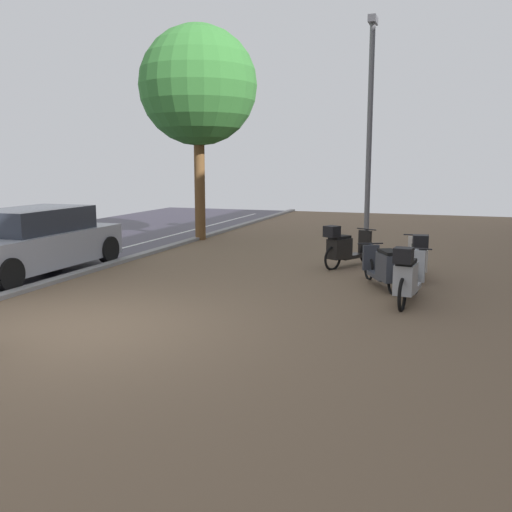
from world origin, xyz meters
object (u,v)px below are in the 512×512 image
parked_car_near (33,242)px  scooter_mid (345,247)px  lamp_post (370,124)px  scooter_far (418,257)px  street_tree (198,86)px  scooter_extra (408,277)px  scooter_near (384,267)px

parked_car_near → scooter_mid: bearing=24.6°
scooter_mid → lamp_post: bearing=88.7°
lamp_post → scooter_mid: bearing=-91.3°
scooter_far → parked_car_near: 7.98m
parked_car_near → lamp_post: lamp_post is taller
lamp_post → street_tree: size_ratio=0.96×
scooter_far → scooter_extra: (-0.03, -2.21, 0.03)m
scooter_near → scooter_extra: bearing=-65.1°
scooter_far → street_tree: bearing=148.8°
scooter_mid → lamp_post: size_ratio=0.27×
scooter_far → lamp_post: 4.90m
scooter_mid → lamp_post: 4.04m
scooter_far → scooter_extra: 2.21m
scooter_far → lamp_post: lamp_post is taller
scooter_extra → lamp_post: (-1.52, 5.87, 2.84)m
scooter_near → street_tree: 8.92m
scooter_mid → scooter_extra: 3.41m
scooter_extra → scooter_far: bearing=89.1°
scooter_mid → scooter_near: bearing=-60.8°
scooter_near → scooter_far: bearing=65.0°
scooter_far → street_tree: size_ratio=0.29×
scooter_near → street_tree: (-6.05, 5.12, 4.09)m
scooter_mid → scooter_extra: scooter_extra is taller
street_tree → parked_car_near: bearing=-100.8°
scooter_near → parked_car_near: bearing=-173.3°
lamp_post → street_tree: bearing=176.3°
scooter_far → scooter_extra: bearing=-90.9°
lamp_post → scooter_near: bearing=-78.0°
scooter_far → street_tree: 8.69m
parked_car_near → scooter_far: bearing=14.4°
scooter_extra → parked_car_near: size_ratio=0.44×
scooter_extra → street_tree: bearing=136.6°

